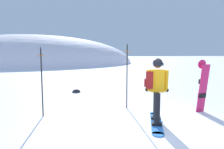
% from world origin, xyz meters
% --- Properties ---
extents(ground_plane, '(300.00, 300.00, 0.00)m').
position_xyz_m(ground_plane, '(0.00, 0.00, 0.00)').
color(ground_plane, white).
extents(ridge_peak_main, '(39.41, 35.47, 11.18)m').
position_xyz_m(ridge_peak_main, '(-5.61, 38.68, 0.00)').
color(ridge_peak_main, white).
rests_on(ridge_peak_main, ground).
extents(snowboarder_main, '(0.97, 1.68, 1.71)m').
position_xyz_m(snowboarder_main, '(0.52, 0.31, 0.92)').
color(snowboarder_main, blue).
rests_on(snowboarder_main, ground).
extents(spare_snowboard, '(0.28, 0.22, 1.65)m').
position_xyz_m(spare_snowboard, '(2.39, 0.73, 0.84)').
color(spare_snowboard, '#D11E5B').
rests_on(spare_snowboard, ground).
extents(piste_marker_near, '(0.20, 0.20, 2.18)m').
position_xyz_m(piste_marker_near, '(0.31, 1.86, 1.23)').
color(piste_marker_near, black).
rests_on(piste_marker_near, ground).
extents(piste_marker_far, '(0.20, 0.20, 2.03)m').
position_xyz_m(piste_marker_far, '(-2.36, 1.73, 1.16)').
color(piste_marker_far, black).
rests_on(piste_marker_far, ground).
extents(rock_dark, '(0.40, 0.34, 0.28)m').
position_xyz_m(rock_dark, '(-1.03, 5.10, 0.00)').
color(rock_dark, '#282628').
rests_on(rock_dark, ground).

